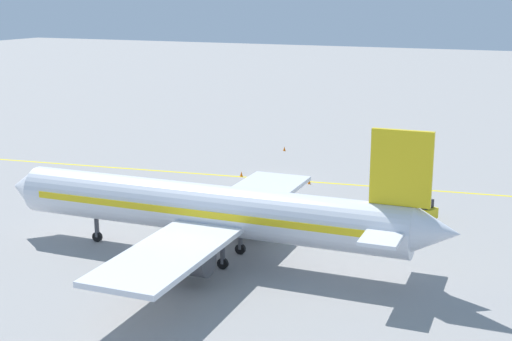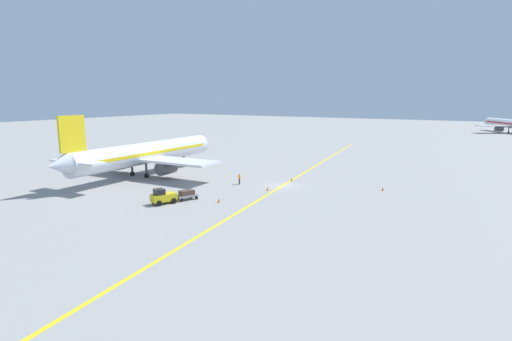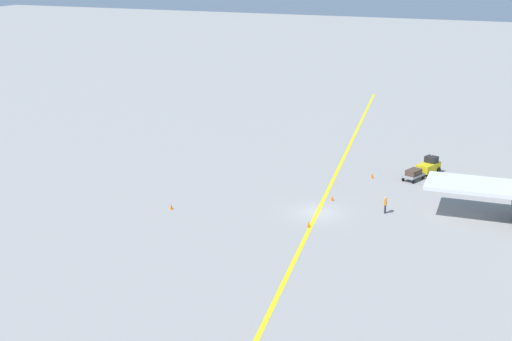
{
  "view_description": "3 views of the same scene",
  "coord_description": "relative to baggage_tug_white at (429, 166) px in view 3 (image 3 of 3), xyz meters",
  "views": [
    {
      "loc": [
        -67.79,
        -27.16,
        18.9
      ],
      "look_at": [
        -4.82,
        0.22,
        2.03
      ],
      "focal_mm": 50.0,
      "sensor_mm": 36.0,
      "label": 1
    },
    {
      "loc": [
        26.11,
        -52.08,
        12.98
      ],
      "look_at": [
        -2.43,
        -3.65,
        2.68
      ],
      "focal_mm": 28.0,
      "sensor_mm": 36.0,
      "label": 2
    },
    {
      "loc": [
        -18.19,
        62.44,
        24.69
      ],
      "look_at": [
        5.55,
        2.19,
        4.3
      ],
      "focal_mm": 50.0,
      "sensor_mm": 36.0,
      "label": 3
    }
  ],
  "objects": [
    {
      "name": "ground_crew_worker",
      "position": [
        2.02,
        14.33,
        0.01
      ],
      "size": [
        0.31,
        0.56,
        1.68
      ],
      "color": "#23232D",
      "rests_on": "ground"
    },
    {
      "name": "ground_plane",
      "position": [
        8.15,
        16.64,
        -0.9
      ],
      "size": [
        400.0,
        400.0,
        0.0
      ],
      "primitive_type": "plane",
      "color": "gray"
    },
    {
      "name": "baggage_tug_white",
      "position": [
        0.0,
        0.0,
        0.0
      ],
      "size": [
        2.6,
        3.34,
        2.11
      ],
      "color": "gold",
      "rests_on": "ground"
    },
    {
      "name": "apron_yellow_centreline",
      "position": [
        8.15,
        16.64,
        -0.9
      ],
      "size": [
        15.63,
        119.08,
        0.01
      ],
      "primitive_type": "cube",
      "rotation": [
        0.0,
        0.0,
        0.13
      ],
      "color": "yellow",
      "rests_on": "ground"
    },
    {
      "name": "traffic_cone_by_wingtip",
      "position": [
        5.62,
        3.96,
        -0.63
      ],
      "size": [
        0.32,
        0.32,
        0.55
      ],
      "primitive_type": "cone",
      "color": "orange",
      "rests_on": "ground"
    },
    {
      "name": "baggage_cart_trailing",
      "position": [
        1.21,
        3.07,
        -0.14
      ],
      "size": [
        2.26,
        2.93,
        1.24
      ],
      "color": "gray",
      "rests_on": "ground"
    },
    {
      "name": "traffic_cone_far_edge",
      "position": [
        21.82,
        21.02,
        -0.63
      ],
      "size": [
        0.32,
        0.32,
        0.55
      ],
      "primitive_type": "cone",
      "color": "orange",
      "rests_on": "ground"
    },
    {
      "name": "traffic_cone_mid_apron",
      "position": [
        7.83,
        20.53,
        -0.63
      ],
      "size": [
        0.32,
        0.32,
        0.55
      ],
      "primitive_type": "cone",
      "color": "orange",
      "rests_on": "ground"
    },
    {
      "name": "traffic_cone_near_nose",
      "position": [
        7.76,
        12.79,
        -0.63
      ],
      "size": [
        0.32,
        0.32,
        0.55
      ],
      "primitive_type": "cone",
      "color": "orange",
      "rests_on": "ground"
    }
  ]
}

